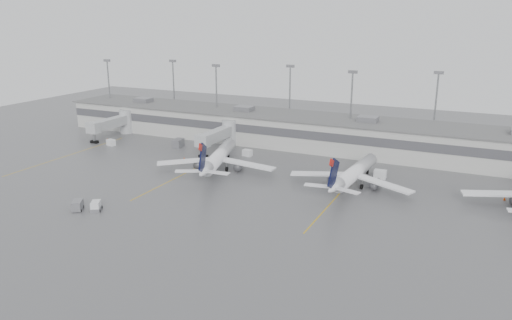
% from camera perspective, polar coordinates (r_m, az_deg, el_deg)
% --- Properties ---
extents(ground, '(260.00, 260.00, 0.00)m').
position_cam_1_polar(ground, '(85.55, -6.68, -7.31)').
color(ground, '#515154').
rests_on(ground, ground).
extents(terminal, '(152.00, 17.00, 9.45)m').
position_cam_1_polar(terminal, '(134.58, 6.31, 3.28)').
color(terminal, '#B4B3AE').
rests_on(terminal, ground).
extents(light_masts, '(142.40, 8.00, 20.60)m').
position_cam_1_polar(light_masts, '(138.47, 7.19, 6.93)').
color(light_masts, gray).
rests_on(light_masts, ground).
extents(jet_bridge_left, '(4.00, 17.20, 7.00)m').
position_cam_1_polar(jet_bridge_left, '(151.59, -15.61, 4.12)').
color(jet_bridge_left, '#A0A2A5').
rests_on(jet_bridge_left, ground).
extents(jet_bridge_right, '(4.00, 17.20, 7.00)m').
position_cam_1_polar(jet_bridge_right, '(131.81, -3.92, 2.94)').
color(jet_bridge_right, '#A0A2A5').
rests_on(jet_bridge_right, ground).
extents(stand_markings, '(105.25, 40.00, 0.01)m').
position_cam_1_polar(stand_markings, '(105.26, 0.18, -2.64)').
color(stand_markings, '#C6990B').
rests_on(stand_markings, ground).
extents(jet_mid_left, '(26.37, 29.96, 9.91)m').
position_cam_1_polar(jet_mid_left, '(113.27, -4.37, 0.31)').
color(jet_mid_left, white).
rests_on(jet_mid_left, ground).
extents(jet_mid_right, '(25.85, 29.06, 9.40)m').
position_cam_1_polar(jet_mid_right, '(103.99, 11.09, -1.49)').
color(jet_mid_right, white).
rests_on(jet_mid_right, ground).
extents(baggage_tug, '(2.85, 3.23, 1.77)m').
position_cam_1_polar(baggage_tug, '(94.90, -17.82, -5.15)').
color(baggage_tug, silver).
rests_on(baggage_tug, ground).
extents(baggage_cart, '(2.83, 3.25, 1.81)m').
position_cam_1_polar(baggage_cart, '(96.15, -19.73, -4.89)').
color(baggage_cart, slate).
rests_on(baggage_cart, ground).
extents(gse_uld_a, '(2.70, 2.18, 1.66)m').
position_cam_1_polar(gse_uld_a, '(141.08, -16.24, 1.93)').
color(gse_uld_a, silver).
rests_on(gse_uld_a, ground).
extents(gse_uld_b, '(2.47, 1.81, 1.63)m').
position_cam_1_polar(gse_uld_b, '(125.21, -1.00, 0.82)').
color(gse_uld_b, silver).
rests_on(gse_uld_b, ground).
extents(gse_uld_c, '(2.66, 1.81, 1.85)m').
position_cam_1_polar(gse_uld_c, '(111.28, 14.01, -1.59)').
color(gse_uld_c, silver).
rests_on(gse_uld_c, ground).
extents(gse_loader, '(2.67, 3.79, 2.20)m').
position_cam_1_polar(gse_loader, '(135.42, -8.89, 1.93)').
color(gse_loader, slate).
rests_on(gse_loader, ground).
extents(cone_a, '(0.42, 0.42, 0.66)m').
position_cam_1_polar(cone_a, '(147.67, -16.64, 2.32)').
color(cone_a, '#DD4604').
rests_on(cone_a, ground).
extents(cone_b, '(0.46, 0.46, 0.73)m').
position_cam_1_polar(cone_b, '(123.26, -8.22, 0.19)').
color(cone_b, '#DD4604').
rests_on(cone_b, ground).
extents(cone_c, '(0.44, 0.44, 0.70)m').
position_cam_1_polar(cone_c, '(115.30, 9.08, -0.98)').
color(cone_c, '#DD4604').
rests_on(cone_c, ground).
extents(cone_d, '(0.48, 0.48, 0.76)m').
position_cam_1_polar(cone_d, '(106.64, 26.54, -3.94)').
color(cone_d, '#DD4604').
rests_on(cone_d, ground).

